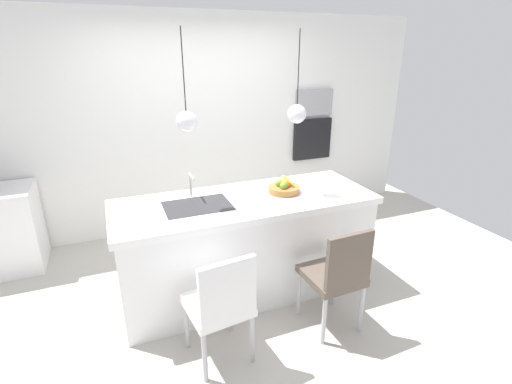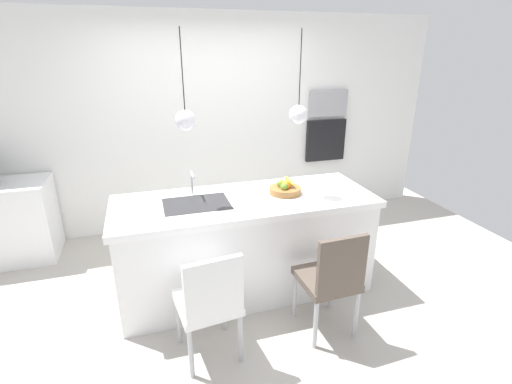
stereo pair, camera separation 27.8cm
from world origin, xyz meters
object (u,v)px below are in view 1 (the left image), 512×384
(fruit_bowl, at_px, (284,187))
(oven, at_px, (312,139))
(chair_near, at_px, (221,303))
(chair_middle, at_px, (337,274))
(microwave, at_px, (314,102))

(fruit_bowl, distance_m, oven, 1.96)
(chair_near, relative_size, chair_middle, 0.98)
(oven, bearing_deg, fruit_bowl, -127.20)
(microwave, bearing_deg, chair_middle, -114.95)
(microwave, relative_size, oven, 0.96)
(oven, xyz_separation_m, chair_near, (-2.06, -2.37, -0.50))
(chair_near, bearing_deg, chair_middle, -0.09)
(microwave, distance_m, chair_middle, 2.80)
(chair_middle, bearing_deg, oven, 65.05)
(fruit_bowl, distance_m, chair_near, 1.28)
(microwave, xyz_separation_m, oven, (0.00, 0.00, -0.50))
(oven, xyz_separation_m, chair_middle, (-1.10, -2.37, -0.49))
(fruit_bowl, xyz_separation_m, oven, (1.19, 1.56, 0.03))
(oven, distance_m, chair_middle, 2.66)
(microwave, bearing_deg, fruit_bowl, -127.20)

